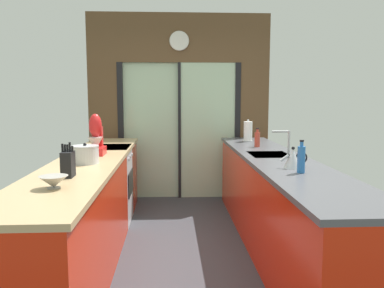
{
  "coord_description": "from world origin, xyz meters",
  "views": [
    {
      "loc": [
        -0.12,
        -3.43,
        1.52
      ],
      "look_at": [
        0.1,
        0.7,
        1.01
      ],
      "focal_mm": 36.92,
      "sensor_mm": 36.0,
      "label": 1
    }
  ],
  "objects_px": {
    "knife_block": "(68,164)",
    "stand_mixer": "(96,139)",
    "kettle": "(293,159)",
    "soap_bottle_near": "(301,159)",
    "paper_towel_roll": "(248,132)",
    "mixing_bowl": "(54,182)",
    "stock_pot": "(85,154)",
    "soap_bottle_far": "(257,139)",
    "oven_range": "(106,185)"
  },
  "relations": [
    {
      "from": "knife_block",
      "to": "stand_mixer",
      "type": "height_order",
      "value": "stand_mixer"
    },
    {
      "from": "stand_mixer",
      "to": "kettle",
      "type": "distance_m",
      "value": 1.97
    },
    {
      "from": "soap_bottle_near",
      "to": "paper_towel_roll",
      "type": "xyz_separation_m",
      "value": [
        0.0,
        2.15,
        0.02
      ]
    },
    {
      "from": "mixing_bowl",
      "to": "stand_mixer",
      "type": "xyz_separation_m",
      "value": [
        0.0,
        1.48,
        0.12
      ]
    },
    {
      "from": "stock_pot",
      "to": "soap_bottle_far",
      "type": "distance_m",
      "value": 2.07
    },
    {
      "from": "mixing_bowl",
      "to": "knife_block",
      "type": "distance_m",
      "value": 0.37
    },
    {
      "from": "mixing_bowl",
      "to": "soap_bottle_far",
      "type": "relative_size",
      "value": 0.84
    },
    {
      "from": "stand_mixer",
      "to": "paper_towel_roll",
      "type": "height_order",
      "value": "stand_mixer"
    },
    {
      "from": "knife_block",
      "to": "stock_pot",
      "type": "xyz_separation_m",
      "value": [
        0.0,
        0.59,
        -0.02
      ]
    },
    {
      "from": "stock_pot",
      "to": "kettle",
      "type": "distance_m",
      "value": 1.81
    },
    {
      "from": "oven_range",
      "to": "kettle",
      "type": "relative_size",
      "value": 3.97
    },
    {
      "from": "kettle",
      "to": "soap_bottle_far",
      "type": "height_order",
      "value": "soap_bottle_far"
    },
    {
      "from": "stock_pot",
      "to": "soap_bottle_near",
      "type": "relative_size",
      "value": 0.93
    },
    {
      "from": "soap_bottle_near",
      "to": "stand_mixer",
      "type": "bearing_deg",
      "value": 149.4
    },
    {
      "from": "oven_range",
      "to": "mixing_bowl",
      "type": "distance_m",
      "value": 2.18
    },
    {
      "from": "knife_block",
      "to": "stock_pot",
      "type": "height_order",
      "value": "knife_block"
    },
    {
      "from": "soap_bottle_near",
      "to": "soap_bottle_far",
      "type": "height_order",
      "value": "soap_bottle_near"
    },
    {
      "from": "stock_pot",
      "to": "soap_bottle_far",
      "type": "xyz_separation_m",
      "value": [
        1.78,
        1.05,
        0.01
      ]
    },
    {
      "from": "knife_block",
      "to": "stand_mixer",
      "type": "relative_size",
      "value": 0.62
    },
    {
      "from": "mixing_bowl",
      "to": "kettle",
      "type": "bearing_deg",
      "value": 19.83
    },
    {
      "from": "stock_pot",
      "to": "kettle",
      "type": "relative_size",
      "value": 1.05
    },
    {
      "from": "knife_block",
      "to": "oven_range",
      "type": "bearing_deg",
      "value": 90.6
    },
    {
      "from": "oven_range",
      "to": "soap_bottle_near",
      "type": "distance_m",
      "value": 2.53
    },
    {
      "from": "soap_bottle_far",
      "to": "stock_pot",
      "type": "bearing_deg",
      "value": -149.41
    },
    {
      "from": "soap_bottle_near",
      "to": "soap_bottle_far",
      "type": "distance_m",
      "value": 1.58
    },
    {
      "from": "soap_bottle_far",
      "to": "paper_towel_roll",
      "type": "relative_size",
      "value": 0.77
    },
    {
      "from": "soap_bottle_near",
      "to": "soap_bottle_far",
      "type": "relative_size",
      "value": 1.15
    },
    {
      "from": "mixing_bowl",
      "to": "stock_pot",
      "type": "height_order",
      "value": "stock_pot"
    },
    {
      "from": "knife_block",
      "to": "paper_towel_roll",
      "type": "xyz_separation_m",
      "value": [
        1.78,
        2.21,
        0.03
      ]
    },
    {
      "from": "stock_pot",
      "to": "soap_bottle_near",
      "type": "bearing_deg",
      "value": -16.52
    },
    {
      "from": "stand_mixer",
      "to": "stock_pot",
      "type": "relative_size",
      "value": 1.73
    },
    {
      "from": "mixing_bowl",
      "to": "kettle",
      "type": "distance_m",
      "value": 1.89
    },
    {
      "from": "kettle",
      "to": "stand_mixer",
      "type": "bearing_deg",
      "value": 154.71
    },
    {
      "from": "knife_block",
      "to": "paper_towel_roll",
      "type": "height_order",
      "value": "paper_towel_roll"
    },
    {
      "from": "stock_pot",
      "to": "soap_bottle_near",
      "type": "height_order",
      "value": "soap_bottle_near"
    },
    {
      "from": "knife_block",
      "to": "kettle",
      "type": "xyz_separation_m",
      "value": [
        1.78,
        0.27,
        -0.02
      ]
    },
    {
      "from": "oven_range",
      "to": "kettle",
      "type": "xyz_separation_m",
      "value": [
        1.8,
        -1.48,
        0.54
      ]
    },
    {
      "from": "stand_mixer",
      "to": "soap_bottle_far",
      "type": "bearing_deg",
      "value": 16.51
    },
    {
      "from": "mixing_bowl",
      "to": "oven_range",
      "type": "bearing_deg",
      "value": 90.5
    },
    {
      "from": "kettle",
      "to": "stock_pot",
      "type": "bearing_deg",
      "value": 169.9
    },
    {
      "from": "stand_mixer",
      "to": "knife_block",
      "type": "bearing_deg",
      "value": -90.0
    },
    {
      "from": "stand_mixer",
      "to": "mixing_bowl",
      "type": "bearing_deg",
      "value": -90.0
    },
    {
      "from": "stock_pot",
      "to": "soap_bottle_far",
      "type": "relative_size",
      "value": 1.08
    },
    {
      "from": "stand_mixer",
      "to": "paper_towel_roll",
      "type": "xyz_separation_m",
      "value": [
        1.78,
        1.1,
        -0.03
      ]
    },
    {
      "from": "knife_block",
      "to": "soap_bottle_near",
      "type": "xyz_separation_m",
      "value": [
        1.78,
        0.06,
        0.01
      ]
    },
    {
      "from": "knife_block",
      "to": "soap_bottle_far",
      "type": "xyz_separation_m",
      "value": [
        1.78,
        1.64,
        -0.01
      ]
    },
    {
      "from": "kettle",
      "to": "mixing_bowl",
      "type": "bearing_deg",
      "value": -160.17
    },
    {
      "from": "stock_pot",
      "to": "kettle",
      "type": "xyz_separation_m",
      "value": [
        1.78,
        -0.32,
        -0.0
      ]
    },
    {
      "from": "stand_mixer",
      "to": "soap_bottle_near",
      "type": "distance_m",
      "value": 2.07
    },
    {
      "from": "stock_pot",
      "to": "paper_towel_roll",
      "type": "distance_m",
      "value": 2.41
    }
  ]
}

